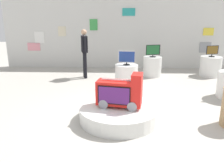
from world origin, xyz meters
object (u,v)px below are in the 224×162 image
object	(u,v)px
novelty_firetruck_tv	(120,93)
display_pedestal_center_rear	(152,66)
display_pedestal_right_rear	(126,76)
tv_on_center_rear	(153,51)
display_pedestal_left_rear	(210,66)
tv_on_left_rear	(212,51)
main_display_pedestal	(119,113)
shopper_browsing_near_truck	(84,50)
tv_on_right_rear	(127,57)

from	to	relation	value
novelty_firetruck_tv	display_pedestal_center_rear	xyz separation A→B (m)	(1.19, 3.91, -0.26)
novelty_firetruck_tv	display_pedestal_right_rear	size ratio (longest dim) A/B	1.38
display_pedestal_right_rear	novelty_firetruck_tv	bearing A→B (deg)	-94.40
novelty_firetruck_tv	tv_on_center_rear	xyz separation A→B (m)	(1.19, 3.90, 0.34)
display_pedestal_left_rear	display_pedestal_center_rear	xyz separation A→B (m)	(-2.21, -0.12, 0.00)
tv_on_left_rear	tv_on_center_rear	bearing A→B (deg)	-176.81
tv_on_left_rear	tv_on_center_rear	distance (m)	2.21
main_display_pedestal	novelty_firetruck_tv	bearing A→B (deg)	-30.12
tv_on_center_rear	shopper_browsing_near_truck	world-z (taller)	shopper_browsing_near_truck
tv_on_center_rear	shopper_browsing_near_truck	distance (m)	2.52
novelty_firetruck_tv	tv_on_right_rear	world-z (taller)	tv_on_right_rear
display_pedestal_right_rear	tv_on_right_rear	bearing A→B (deg)	-84.38
main_display_pedestal	tv_on_right_rear	distance (m)	2.57
main_display_pedestal	tv_on_center_rear	world-z (taller)	tv_on_center_rear
novelty_firetruck_tv	tv_on_center_rear	bearing A→B (deg)	73.01
tv_on_left_rear	display_pedestal_right_rear	xyz separation A→B (m)	(-3.21, -1.58, -0.59)
tv_on_right_rear	shopper_browsing_near_truck	bearing A→B (deg)	142.98
display_pedestal_center_rear	shopper_browsing_near_truck	world-z (taller)	shopper_browsing_near_truck
tv_on_right_rear	main_display_pedestal	bearing A→B (deg)	-94.85
display_pedestal_center_rear	display_pedestal_left_rear	bearing A→B (deg)	3.19
display_pedestal_left_rear	display_pedestal_center_rear	bearing A→B (deg)	-176.81
main_display_pedestal	shopper_browsing_near_truck	distance (m)	3.89
display_pedestal_left_rear	tv_on_right_rear	distance (m)	3.63
display_pedestal_center_rear	shopper_browsing_near_truck	distance (m)	2.61
display_pedestal_left_rear	tv_on_center_rear	size ratio (longest dim) A/B	1.45
main_display_pedestal	novelty_firetruck_tv	xyz separation A→B (m)	(0.02, -0.01, 0.47)
main_display_pedestal	display_pedestal_left_rear	distance (m)	5.28
display_pedestal_right_rear	tv_on_right_rear	size ratio (longest dim) A/B	1.39
display_pedestal_left_rear	shopper_browsing_near_truck	bearing A→B (deg)	-174.42
display_pedestal_right_rear	tv_on_right_rear	world-z (taller)	tv_on_right_rear
main_display_pedestal	tv_on_right_rear	world-z (taller)	tv_on_right_rear
display_pedestal_right_rear	main_display_pedestal	bearing A→B (deg)	-94.83
main_display_pedestal	display_pedestal_center_rear	world-z (taller)	display_pedestal_center_rear
novelty_firetruck_tv	display_pedestal_left_rear	size ratio (longest dim) A/B	1.29
display_pedestal_left_rear	tv_on_left_rear	distance (m)	0.59
main_display_pedestal	tv_on_left_rear	size ratio (longest dim) A/B	3.52
display_pedestal_right_rear	shopper_browsing_near_truck	distance (m)	1.98
tv_on_left_rear	display_pedestal_right_rear	world-z (taller)	tv_on_left_rear
main_display_pedestal	display_pedestal_center_rear	xyz separation A→B (m)	(1.21, 3.90, 0.21)
shopper_browsing_near_truck	display_pedestal_center_rear	bearing A→B (deg)	7.68
novelty_firetruck_tv	display_pedestal_left_rear	world-z (taller)	novelty_firetruck_tv
display_pedestal_right_rear	shopper_browsing_near_truck	xyz separation A→B (m)	(-1.49, 1.12, 0.67)
tv_on_right_rear	shopper_browsing_near_truck	xyz separation A→B (m)	(-1.49, 1.13, 0.07)
display_pedestal_left_rear	tv_on_right_rear	xyz separation A→B (m)	(-3.21, -1.59, 0.60)
display_pedestal_left_rear	display_pedestal_center_rear	distance (m)	2.21
tv_on_center_rear	novelty_firetruck_tv	bearing A→B (deg)	-106.99
tv_on_center_rear	shopper_browsing_near_truck	bearing A→B (deg)	-172.41
display_pedestal_center_rear	tv_on_center_rear	size ratio (longest dim) A/B	1.36
tv_on_left_rear	shopper_browsing_near_truck	world-z (taller)	shopper_browsing_near_truck
display_pedestal_left_rear	shopper_browsing_near_truck	size ratio (longest dim) A/B	0.44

